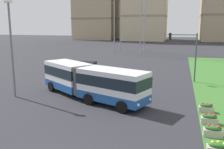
{
  "coord_description": "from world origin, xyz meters",
  "views": [
    {
      "loc": [
        6.31,
        -8.54,
        6.74
      ],
      "look_at": [
        0.4,
        13.47,
        2.2
      ],
      "focal_mm": 40.97,
      "sensor_mm": 36.0,
      "label": 1
    }
  ],
  "objects_px": {
    "car_maroon_sedan": "(88,68)",
    "traffic_light_far_right": "(186,49)",
    "flower_planter_3": "(209,119)",
    "flower_planter_2": "(213,131)",
    "streetlight_left": "(11,45)",
    "flower_planter_4": "(206,108)",
    "flower_planter_1": "(218,148)",
    "articulated_bus": "(90,81)"
  },
  "relations": [
    {
      "from": "articulated_bus",
      "to": "flower_planter_2",
      "type": "bearing_deg",
      "value": -30.59
    },
    {
      "from": "articulated_bus",
      "to": "streetlight_left",
      "type": "height_order",
      "value": "streetlight_left"
    },
    {
      "from": "flower_planter_3",
      "to": "traffic_light_far_right",
      "type": "distance_m",
      "value": 13.57
    },
    {
      "from": "flower_planter_2",
      "to": "flower_planter_3",
      "type": "distance_m",
      "value": 2.06
    },
    {
      "from": "flower_planter_1",
      "to": "flower_planter_3",
      "type": "distance_m",
      "value": 4.33
    },
    {
      "from": "streetlight_left",
      "to": "flower_planter_3",
      "type": "bearing_deg",
      "value": -8.46
    },
    {
      "from": "traffic_light_far_right",
      "to": "streetlight_left",
      "type": "relative_size",
      "value": 0.65
    },
    {
      "from": "car_maroon_sedan",
      "to": "traffic_light_far_right",
      "type": "xyz_separation_m",
      "value": [
        13.0,
        -2.41,
        3.16
      ]
    },
    {
      "from": "car_maroon_sedan",
      "to": "traffic_light_far_right",
      "type": "distance_m",
      "value": 13.59
    },
    {
      "from": "flower_planter_3",
      "to": "flower_planter_4",
      "type": "distance_m",
      "value": 2.43
    },
    {
      "from": "flower_planter_2",
      "to": "flower_planter_4",
      "type": "xyz_separation_m",
      "value": [
        0.0,
        4.48,
        0.0
      ]
    },
    {
      "from": "articulated_bus",
      "to": "streetlight_left",
      "type": "bearing_deg",
      "value": -169.47
    },
    {
      "from": "flower_planter_2",
      "to": "streetlight_left",
      "type": "height_order",
      "value": "streetlight_left"
    },
    {
      "from": "flower_planter_1",
      "to": "flower_planter_4",
      "type": "height_order",
      "value": "same"
    },
    {
      "from": "flower_planter_1",
      "to": "traffic_light_far_right",
      "type": "xyz_separation_m",
      "value": [
        -1.48,
        17.36,
        3.49
      ]
    },
    {
      "from": "articulated_bus",
      "to": "flower_planter_1",
      "type": "distance_m",
      "value": 12.92
    },
    {
      "from": "traffic_light_far_right",
      "to": "streetlight_left",
      "type": "bearing_deg",
      "value": -145.78
    },
    {
      "from": "flower_planter_3",
      "to": "traffic_light_far_right",
      "type": "height_order",
      "value": "traffic_light_far_right"
    },
    {
      "from": "flower_planter_4",
      "to": "car_maroon_sedan",
      "type": "bearing_deg",
      "value": 138.06
    },
    {
      "from": "traffic_light_far_right",
      "to": "streetlight_left",
      "type": "xyz_separation_m",
      "value": [
        -15.46,
        -10.52,
        0.9
      ]
    },
    {
      "from": "flower_planter_4",
      "to": "traffic_light_far_right",
      "type": "relative_size",
      "value": 0.19
    },
    {
      "from": "flower_planter_2",
      "to": "streetlight_left",
      "type": "distance_m",
      "value": 18.09
    },
    {
      "from": "flower_planter_1",
      "to": "flower_planter_4",
      "type": "xyz_separation_m",
      "value": [
        0.0,
        6.75,
        0.0
      ]
    },
    {
      "from": "flower_planter_2",
      "to": "streetlight_left",
      "type": "xyz_separation_m",
      "value": [
        -16.94,
        4.58,
        4.39
      ]
    },
    {
      "from": "car_maroon_sedan",
      "to": "traffic_light_far_right",
      "type": "relative_size",
      "value": 0.78
    },
    {
      "from": "flower_planter_2",
      "to": "streetlight_left",
      "type": "relative_size",
      "value": 0.13
    },
    {
      "from": "articulated_bus",
      "to": "car_maroon_sedan",
      "type": "bearing_deg",
      "value": 111.34
    },
    {
      "from": "articulated_bus",
      "to": "streetlight_left",
      "type": "distance_m",
      "value": 7.79
    },
    {
      "from": "flower_planter_4",
      "to": "traffic_light_far_right",
      "type": "bearing_deg",
      "value": 97.97
    },
    {
      "from": "traffic_light_far_right",
      "to": "flower_planter_4",
      "type": "bearing_deg",
      "value": -82.03
    },
    {
      "from": "flower_planter_3",
      "to": "traffic_light_far_right",
      "type": "xyz_separation_m",
      "value": [
        -1.48,
        13.03,
        3.49
      ]
    },
    {
      "from": "flower_planter_1",
      "to": "traffic_light_far_right",
      "type": "height_order",
      "value": "traffic_light_far_right"
    },
    {
      "from": "car_maroon_sedan",
      "to": "flower_planter_2",
      "type": "relative_size",
      "value": 4.04
    },
    {
      "from": "flower_planter_2",
      "to": "flower_planter_3",
      "type": "bearing_deg",
      "value": 90.0
    },
    {
      "from": "flower_planter_2",
      "to": "traffic_light_far_right",
      "type": "relative_size",
      "value": 0.19
    },
    {
      "from": "flower_planter_2",
      "to": "streetlight_left",
      "type": "bearing_deg",
      "value": 164.88
    },
    {
      "from": "car_maroon_sedan",
      "to": "flower_planter_3",
      "type": "distance_m",
      "value": 21.17
    },
    {
      "from": "traffic_light_far_right",
      "to": "flower_planter_3",
      "type": "bearing_deg",
      "value": -83.5
    },
    {
      "from": "flower_planter_2",
      "to": "flower_planter_4",
      "type": "distance_m",
      "value": 4.48
    },
    {
      "from": "flower_planter_3",
      "to": "traffic_light_far_right",
      "type": "relative_size",
      "value": 0.19
    },
    {
      "from": "flower_planter_3",
      "to": "streetlight_left",
      "type": "distance_m",
      "value": 17.68
    },
    {
      "from": "car_maroon_sedan",
      "to": "flower_planter_2",
      "type": "distance_m",
      "value": 22.72
    }
  ]
}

